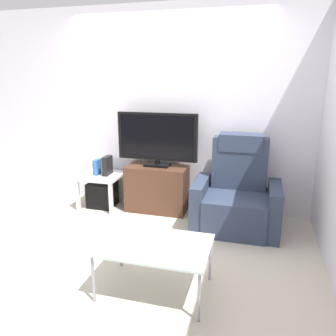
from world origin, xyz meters
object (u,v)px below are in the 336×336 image
at_px(book_leftmost, 93,166).
at_px(tv_stand, 157,188).
at_px(side_table, 102,179).
at_px(coffee_table, 154,247).
at_px(television, 157,138).
at_px(game_console, 107,166).
at_px(subwoofer_box, 103,194).
at_px(cell_phone, 162,246).
at_px(book_middle, 97,167).
at_px(recliner_armchair, 237,197).

bearing_deg(book_leftmost, tv_stand, 5.32).
relative_size(side_table, coffee_table, 0.60).
relative_size(tv_stand, side_table, 1.46).
height_order(television, game_console, television).
xyz_separation_m(subwoofer_box, game_console, (0.09, 0.01, 0.41)).
bearing_deg(game_console, cell_phone, -52.73).
distance_m(television, game_console, 0.79).
height_order(subwoofer_box, game_console, game_console).
height_order(side_table, coffee_table, side_table).
height_order(television, coffee_table, television).
distance_m(subwoofer_box, book_middle, 0.39).
xyz_separation_m(tv_stand, side_table, (-0.77, -0.06, 0.08)).
height_order(tv_stand, recliner_armchair, recliner_armchair).
bearing_deg(game_console, book_leftmost, -171.03).
relative_size(book_middle, coffee_table, 0.23).
distance_m(side_table, game_console, 0.22).
xyz_separation_m(recliner_armchair, book_middle, (-1.86, 0.15, 0.18)).
distance_m(tv_stand, cell_phone, 1.77).
distance_m(side_table, book_leftmost, 0.21).
bearing_deg(side_table, coffee_table, -51.69).
bearing_deg(subwoofer_box, television, 5.91).
xyz_separation_m(television, subwoofer_box, (-0.77, -0.08, -0.80)).
height_order(book_leftmost, game_console, game_console).
distance_m(television, book_leftmost, 0.97).
xyz_separation_m(subwoofer_box, book_leftmost, (-0.10, -0.02, 0.39)).
distance_m(side_table, book_middle, 0.18).
relative_size(tv_stand, cell_phone, 5.25).
relative_size(subwoofer_box, book_middle, 1.62).
xyz_separation_m(tv_stand, recliner_armchair, (1.05, -0.23, 0.07)).
relative_size(television, cell_phone, 6.96).
distance_m(television, book_middle, 0.92).
height_order(television, book_leftmost, television).
height_order(tv_stand, book_middle, book_middle).
distance_m(recliner_armchair, book_middle, 1.87).
xyz_separation_m(television, book_leftmost, (-0.87, -0.10, -0.41)).
height_order(subwoofer_box, coffee_table, coffee_table).
bearing_deg(subwoofer_box, side_table, -45.00).
xyz_separation_m(book_leftmost, cell_phone, (1.43, -1.60, -0.13)).
xyz_separation_m(side_table, cell_phone, (1.33, -1.62, 0.05)).
relative_size(television, side_table, 1.93).
distance_m(book_leftmost, book_middle, 0.06).
xyz_separation_m(book_leftmost, game_console, (0.19, 0.03, 0.02)).
xyz_separation_m(television, recliner_armchair, (1.05, -0.25, -0.60)).
bearing_deg(television, side_table, -174.09).
xyz_separation_m(tv_stand, television, (0.00, 0.02, 0.67)).
bearing_deg(tv_stand, recliner_armchair, -12.38).
bearing_deg(television, coffee_table, -73.63).
relative_size(television, subwoofer_box, 3.09).
xyz_separation_m(recliner_armchair, coffee_table, (-0.56, -1.43, 0.03)).
height_order(side_table, book_leftmost, book_leftmost).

